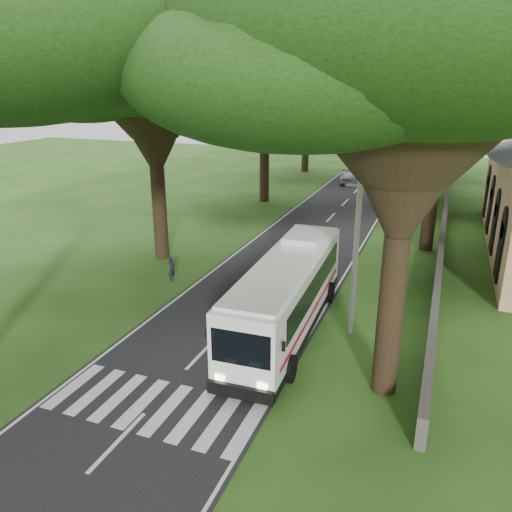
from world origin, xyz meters
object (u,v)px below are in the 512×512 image
(distant_car_b, at_px, (365,167))
(coach_bus, at_px, (288,292))
(distant_car_c, at_px, (393,155))
(pole_far, at_px, (420,145))
(pole_mid, at_px, (402,172))
(pedestrian, at_px, (172,268))
(distant_car_a, at_px, (348,177))
(pole_near, at_px, (356,246))

(distant_car_b, bearing_deg, coach_bus, -65.19)
(distant_car_b, height_order, distant_car_c, distant_car_c)
(distant_car_c, bearing_deg, pole_far, 86.03)
(pole_mid, bearing_deg, coach_bus, -97.69)
(pole_far, bearing_deg, pedestrian, -106.21)
(pole_far, relative_size, distant_car_a, 1.93)
(pole_near, distance_m, coach_bus, 3.70)
(distant_car_c, xyz_separation_m, pedestrian, (-6.31, -54.26, 0.06))
(pole_mid, distance_m, pedestrian, 20.73)
(pole_far, relative_size, distant_car_c, 1.76)
(pole_far, bearing_deg, coach_bus, -93.93)
(pole_near, relative_size, pole_far, 1.00)
(distant_car_a, bearing_deg, pole_far, -160.71)
(pole_mid, height_order, pedestrian, pole_mid)
(coach_bus, xyz_separation_m, pedestrian, (-8.05, 3.43, -1.14))
(pole_near, bearing_deg, distant_car_b, 98.50)
(coach_bus, distance_m, distant_car_c, 57.73)
(coach_bus, bearing_deg, pole_near, 13.13)
(pole_near, height_order, pole_mid, same)
(coach_bus, xyz_separation_m, distant_car_b, (-3.80, 44.95, -1.23))
(pole_near, height_order, pole_far, same)
(pole_mid, height_order, distant_car_a, pole_mid)
(pole_far, xyz_separation_m, distant_car_b, (-6.61, 4.19, -3.52))
(coach_bus, xyz_separation_m, distant_car_a, (-4.39, 36.39, -1.15))
(pole_far, relative_size, distant_car_b, 2.09)
(coach_bus, xyz_separation_m, distant_car_c, (-1.74, 57.69, -1.20))
(pole_mid, height_order, pole_far, same)
(pole_mid, relative_size, pedestrian, 5.32)
(coach_bus, relative_size, distant_car_c, 2.64)
(pole_near, xyz_separation_m, coach_bus, (-2.80, -0.75, -2.29))
(pole_near, height_order, distant_car_a, pole_near)
(coach_bus, bearing_deg, distant_car_b, 92.90)
(pole_mid, height_order, distant_car_b, pole_mid)
(pole_far, distance_m, coach_bus, 40.91)
(distant_car_b, bearing_deg, pole_mid, -54.75)
(pole_near, relative_size, distant_car_b, 2.09)
(pole_mid, xyz_separation_m, coach_bus, (-2.80, -20.75, -2.29))
(distant_car_a, xyz_separation_m, distant_car_b, (0.59, 8.56, -0.08))
(pole_far, bearing_deg, distant_car_b, 147.60)
(pole_mid, bearing_deg, distant_car_c, 97.01)
(pole_near, relative_size, distant_car_a, 1.93)
(pedestrian, bearing_deg, pole_near, -105.82)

